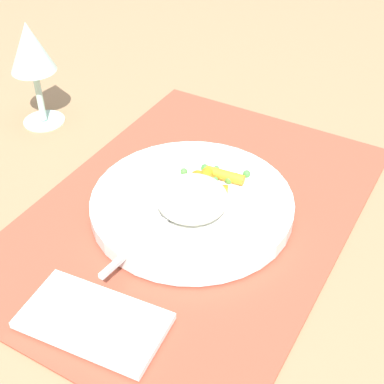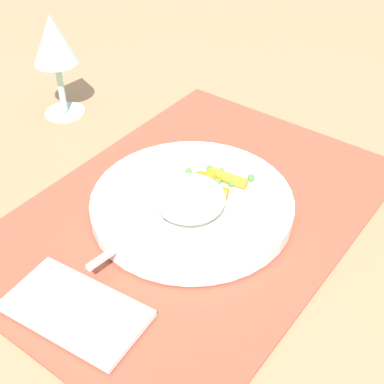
{
  "view_description": "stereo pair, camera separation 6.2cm",
  "coord_description": "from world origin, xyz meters",
  "px_view_note": "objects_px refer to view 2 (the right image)",
  "views": [
    {
      "loc": [
        -0.45,
        -0.26,
        0.46
      ],
      "look_at": [
        0.0,
        0.0,
        0.04
      ],
      "focal_mm": 52.16,
      "sensor_mm": 36.0,
      "label": 1
    },
    {
      "loc": [
        -0.42,
        -0.31,
        0.46
      ],
      "look_at": [
        0.0,
        0.0,
        0.04
      ],
      "focal_mm": 52.16,
      "sensor_mm": 36.0,
      "label": 2
    }
  ],
  "objects_px": {
    "plate": "(192,205)",
    "carrot_portion": "(204,186)",
    "rice_mound": "(190,198)",
    "wine_glass": "(54,44)",
    "napkin": "(75,310)",
    "fork": "(169,212)"
  },
  "relations": [
    {
      "from": "napkin",
      "to": "wine_glass",
      "type": "bearing_deg",
      "value": 48.31
    },
    {
      "from": "carrot_portion",
      "to": "wine_glass",
      "type": "distance_m",
      "value": 0.33
    },
    {
      "from": "wine_glass",
      "to": "fork",
      "type": "bearing_deg",
      "value": -110.62
    },
    {
      "from": "plate",
      "to": "rice_mound",
      "type": "bearing_deg",
      "value": -149.62
    },
    {
      "from": "rice_mound",
      "to": "wine_glass",
      "type": "xyz_separation_m",
      "value": [
        0.1,
        0.32,
        0.07
      ]
    },
    {
      "from": "fork",
      "to": "wine_glass",
      "type": "distance_m",
      "value": 0.33
    },
    {
      "from": "fork",
      "to": "napkin",
      "type": "xyz_separation_m",
      "value": [
        -0.16,
        -0.0,
        -0.02
      ]
    },
    {
      "from": "carrot_portion",
      "to": "rice_mound",
      "type": "bearing_deg",
      "value": -168.72
    },
    {
      "from": "plate",
      "to": "carrot_portion",
      "type": "height_order",
      "value": "carrot_portion"
    },
    {
      "from": "plate",
      "to": "wine_glass",
      "type": "relative_size",
      "value": 1.56
    },
    {
      "from": "rice_mound",
      "to": "napkin",
      "type": "distance_m",
      "value": 0.18
    },
    {
      "from": "wine_glass",
      "to": "napkin",
      "type": "bearing_deg",
      "value": -131.69
    },
    {
      "from": "napkin",
      "to": "plate",
      "type": "bearing_deg",
      "value": -0.17
    },
    {
      "from": "plate",
      "to": "carrot_portion",
      "type": "distance_m",
      "value": 0.03
    },
    {
      "from": "wine_glass",
      "to": "napkin",
      "type": "xyz_separation_m",
      "value": [
        -0.27,
        -0.31,
        -0.11
      ]
    },
    {
      "from": "plate",
      "to": "wine_glass",
      "type": "bearing_deg",
      "value": 76.25
    },
    {
      "from": "fork",
      "to": "carrot_portion",
      "type": "bearing_deg",
      "value": -7.68
    },
    {
      "from": "fork",
      "to": "napkin",
      "type": "distance_m",
      "value": 0.16
    },
    {
      "from": "plate",
      "to": "napkin",
      "type": "distance_m",
      "value": 0.2
    },
    {
      "from": "rice_mound",
      "to": "fork",
      "type": "distance_m",
      "value": 0.03
    },
    {
      "from": "carrot_portion",
      "to": "napkin",
      "type": "xyz_separation_m",
      "value": [
        -0.22,
        0.0,
        -0.02
      ]
    },
    {
      "from": "rice_mound",
      "to": "wine_glass",
      "type": "relative_size",
      "value": 0.53
    }
  ]
}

